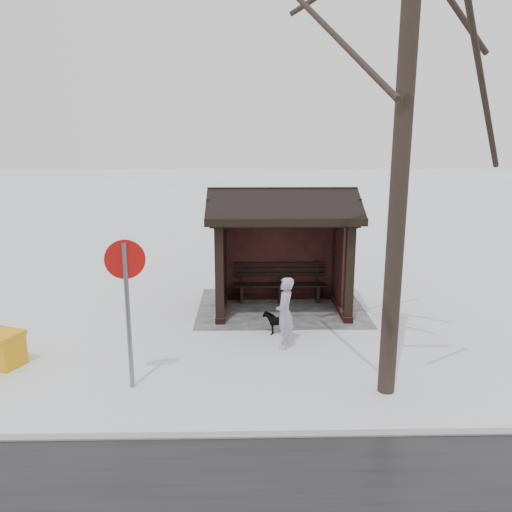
{
  "coord_description": "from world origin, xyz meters",
  "views": [
    {
      "loc": [
        0.9,
        11.96,
        4.22
      ],
      "look_at": [
        0.66,
        0.8,
        1.59
      ],
      "focal_mm": 35.0,
      "sensor_mm": 36.0,
      "label": 1
    }
  ],
  "objects_px": {
    "tree_near": "(411,0)",
    "road_sign": "(126,284)",
    "pedestrian": "(285,313)",
    "dog": "(278,321)",
    "bus_shelter": "(282,224)"
  },
  "relations": [
    {
      "from": "bus_shelter",
      "to": "road_sign",
      "type": "xyz_separation_m",
      "value": [
        2.88,
        4.11,
        -0.3
      ]
    },
    {
      "from": "bus_shelter",
      "to": "road_sign",
      "type": "relative_size",
      "value": 1.37
    },
    {
      "from": "bus_shelter",
      "to": "tree_near",
      "type": "bearing_deg",
      "value": 108.99
    },
    {
      "from": "bus_shelter",
      "to": "tree_near",
      "type": "distance_m",
      "value": 6.1
    },
    {
      "from": "bus_shelter",
      "to": "dog",
      "type": "distance_m",
      "value": 2.54
    },
    {
      "from": "tree_near",
      "to": "bus_shelter",
      "type": "bearing_deg",
      "value": -71.01
    },
    {
      "from": "pedestrian",
      "to": "dog",
      "type": "xyz_separation_m",
      "value": [
        0.09,
        -0.79,
        -0.48
      ]
    },
    {
      "from": "pedestrian",
      "to": "dog",
      "type": "distance_m",
      "value": 0.93
    },
    {
      "from": "tree_near",
      "to": "dog",
      "type": "relative_size",
      "value": 14.36
    },
    {
      "from": "tree_near",
      "to": "road_sign",
      "type": "xyz_separation_m",
      "value": [
        4.38,
        -0.25,
        -4.29
      ]
    },
    {
      "from": "road_sign",
      "to": "pedestrian",
      "type": "bearing_deg",
      "value": -160.63
    },
    {
      "from": "bus_shelter",
      "to": "pedestrian",
      "type": "height_order",
      "value": "bus_shelter"
    },
    {
      "from": "tree_near",
      "to": "road_sign",
      "type": "relative_size",
      "value": 3.45
    },
    {
      "from": "bus_shelter",
      "to": "pedestrian",
      "type": "xyz_separation_m",
      "value": [
        0.1,
        2.47,
        -1.42
      ]
    },
    {
      "from": "bus_shelter",
      "to": "tree_near",
      "type": "relative_size",
      "value": 0.4
    }
  ]
}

